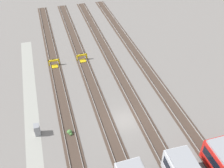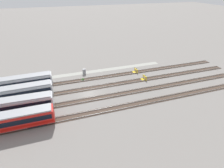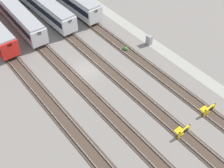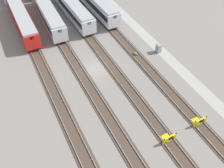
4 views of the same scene
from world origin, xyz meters
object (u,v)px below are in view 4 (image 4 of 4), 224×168
subway_car_back_row_centre (47,13)px  bumper_stop_near_inner_track (168,138)px  subway_car_front_row_rightmost (72,7)px  weed_clump (135,54)px  subway_car_back_row_leftmost (21,19)px  electrical_cabinet (159,48)px  subway_car_back_row_rightmost (95,2)px  bumper_stop_nearest_track (199,121)px

subway_car_back_row_centre → bumper_stop_near_inner_track: size_ratio=8.99×
subway_car_front_row_rightmost → weed_clump: 18.19m
subway_car_back_row_leftmost → electrical_cabinet: subway_car_back_row_leftmost is taller
subway_car_back_row_leftmost → subway_car_back_row_centre: (-0.00, -5.15, 0.00)m
subway_car_back_row_rightmost → bumper_stop_nearest_track: (-34.09, -0.03, -1.53)m
subway_car_front_row_rightmost → bumper_stop_near_inner_track: subway_car_front_row_rightmost is taller
bumper_stop_near_inner_track → bumper_stop_nearest_track: bearing=-85.6°
subway_car_back_row_leftmost → electrical_cabinet: size_ratio=11.25×
subway_car_back_row_rightmost → bumper_stop_near_inner_track: (-34.49, 5.17, -1.53)m
subway_car_back_row_leftmost → bumper_stop_near_inner_track: size_ratio=8.96×
bumper_stop_nearest_track → bumper_stop_near_inner_track: 5.21m
bumper_stop_near_inner_track → subway_car_back_row_centre: bearing=8.6°
weed_clump → subway_car_back_row_rightmost: bearing=-0.0°
subway_car_back_row_rightmost → bumper_stop_nearest_track: subway_car_back_row_rightmost is taller
subway_car_back_row_leftmost → weed_clump: subway_car_back_row_leftmost is taller
subway_car_back_row_centre → electrical_cabinet: bearing=-142.1°
subway_car_back_row_rightmost → electrical_cabinet: size_ratio=11.29×
subway_car_front_row_rightmost → weed_clump: (-17.34, -5.19, -1.80)m
electrical_cabinet → bumper_stop_nearest_track: bearing=165.7°
subway_car_back_row_leftmost → subway_car_back_row_rightmost: (0.00, -15.52, 0.00)m
subway_car_back_row_centre → electrical_cabinet: 23.45m
subway_car_back_row_centre → bumper_stop_nearest_track: size_ratio=9.03×
subway_car_back_row_centre → weed_clump: subway_car_back_row_centre is taller
subway_car_front_row_rightmost → bumper_stop_near_inner_track: size_ratio=8.99×
bumper_stop_near_inner_track → electrical_cabinet: electrical_cabinet is taller
subway_car_back_row_rightmost → bumper_stop_nearest_track: bearing=-179.9°
subway_car_back_row_rightmost → electrical_cabinet: 18.95m
bumper_stop_nearest_track → bumper_stop_near_inner_track: same height
subway_car_back_row_rightmost → bumper_stop_nearest_track: 34.12m
subway_car_back_row_leftmost → subway_car_back_row_rightmost: same height
bumper_stop_nearest_track → bumper_stop_near_inner_track: bearing=94.4°
bumper_stop_nearest_track → bumper_stop_near_inner_track: size_ratio=1.00×
bumper_stop_nearest_track → weed_clump: 16.75m
bumper_stop_near_inner_track → weed_clump: (17.14, -5.16, -0.27)m
subway_car_back_row_leftmost → subway_car_back_row_rightmost: bearing=-90.0°
bumper_stop_nearest_track → electrical_cabinet: 16.11m
subway_car_front_row_rightmost → subway_car_back_row_centre: size_ratio=1.00×
subway_car_front_row_rightmost → bumper_stop_nearest_track: size_ratio=9.02×
subway_car_back_row_centre → bumper_stop_near_inner_track: 34.91m
subway_car_front_row_rightmost → bumper_stop_near_inner_track: 34.52m
subway_car_back_row_rightmost → bumper_stop_near_inner_track: 34.90m
subway_car_back_row_centre → weed_clump: bearing=-149.2°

